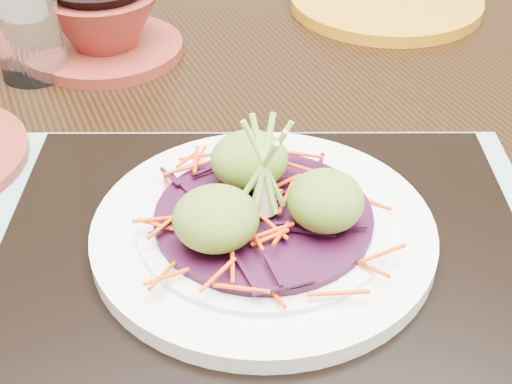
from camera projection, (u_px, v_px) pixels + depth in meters
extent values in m
cube|color=black|center=(221.00, 219.00, 0.57)|extent=(1.34, 0.99, 0.04)
cube|color=black|center=(461.00, 190.00, 1.24)|extent=(0.07, 0.07, 0.73)
cube|color=#7DA299|center=(263.00, 258.00, 0.50)|extent=(0.48, 0.41, 0.00)
cube|color=black|center=(263.00, 247.00, 0.49)|extent=(0.41, 0.35, 0.02)
cylinder|color=white|center=(263.00, 231.00, 0.48)|extent=(0.23, 0.23, 0.01)
cylinder|color=white|center=(263.00, 222.00, 0.48)|extent=(0.17, 0.17, 0.01)
cylinder|color=black|center=(264.00, 216.00, 0.47)|extent=(0.15, 0.15, 0.01)
ellipsoid|color=olive|center=(216.00, 219.00, 0.44)|extent=(0.06, 0.06, 0.04)
ellipsoid|color=olive|center=(326.00, 201.00, 0.45)|extent=(0.06, 0.06, 0.04)
ellipsoid|color=olive|center=(250.00, 160.00, 0.49)|extent=(0.06, 0.06, 0.04)
cylinder|color=white|center=(28.00, 31.00, 0.69)|extent=(0.08, 0.08, 0.09)
cylinder|color=maroon|center=(107.00, 49.00, 0.75)|extent=(0.17, 0.17, 0.01)
cylinder|color=#BB7714|center=(385.00, 1.00, 0.85)|extent=(0.25, 0.25, 0.01)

